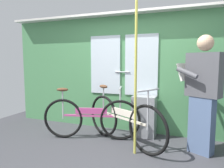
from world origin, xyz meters
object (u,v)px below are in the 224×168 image
(bicycle_near_door, at_px, (123,120))
(passenger_reading_newspaper, at_px, (202,92))
(bicycle_leaning_behind, at_px, (91,118))
(handrail_pole, at_px, (136,79))
(trash_bin_by_wall, at_px, (144,116))

(bicycle_near_door, xyz_separation_m, passenger_reading_newspaper, (1.14, 0.10, 0.50))
(bicycle_leaning_behind, height_order, passenger_reading_newspaper, passenger_reading_newspaper)
(bicycle_near_door, xyz_separation_m, bicycle_leaning_behind, (-0.57, 0.01, -0.02))
(bicycle_near_door, bearing_deg, handrail_pole, -15.48)
(bicycle_near_door, height_order, bicycle_leaning_behind, bicycle_near_door)
(bicycle_leaning_behind, xyz_separation_m, handrail_pole, (0.84, -0.28, 0.71))
(bicycle_leaning_behind, xyz_separation_m, passenger_reading_newspaper, (1.71, 0.08, 0.52))
(bicycle_leaning_behind, relative_size, handrail_pole, 0.75)
(bicycle_leaning_behind, bearing_deg, trash_bin_by_wall, 14.73)
(passenger_reading_newspaper, relative_size, handrail_pole, 0.78)
(trash_bin_by_wall, bearing_deg, bicycle_leaning_behind, -150.11)
(bicycle_near_door, height_order, trash_bin_by_wall, bicycle_near_door)
(bicycle_leaning_behind, distance_m, trash_bin_by_wall, 0.93)
(passenger_reading_newspaper, distance_m, trash_bin_by_wall, 1.11)
(passenger_reading_newspaper, height_order, trash_bin_by_wall, passenger_reading_newspaper)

